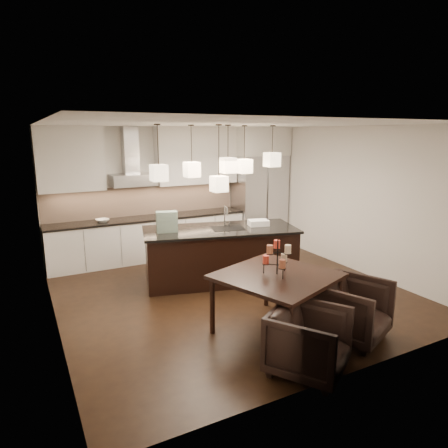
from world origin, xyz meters
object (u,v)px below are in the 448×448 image
refrigerator (259,200)px  dining_table (276,303)px  armchair_right (352,309)px  island_body (220,255)px  armchair_left (309,341)px

refrigerator → dining_table: size_ratio=1.56×
dining_table → armchair_right: size_ratio=1.58×
refrigerator → armchair_right: size_ratio=2.46×
island_body → armchair_right: (0.56, -2.71, -0.07)m
dining_table → armchair_left: (-0.22, -0.96, -0.04)m
armchair_right → island_body: bearing=78.7°
dining_table → armchair_left: size_ratio=1.66×
island_body → dining_table: 2.14m
island_body → armchair_right: bearing=-64.0°
refrigerator → island_body: refrigerator is taller
refrigerator → island_body: bearing=-137.7°
refrigerator → armchair_right: refrigerator is taller
armchair_right → dining_table: bearing=120.5°
dining_table → armchair_right: bearing=-56.4°
refrigerator → dining_table: bearing=-119.5°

